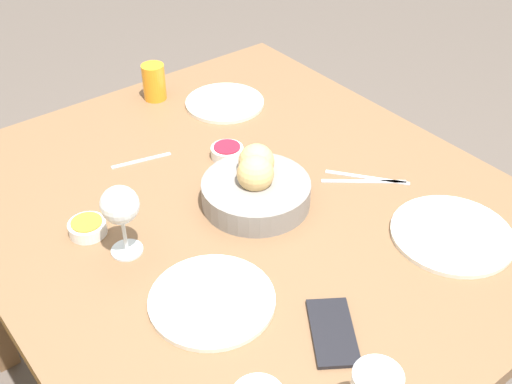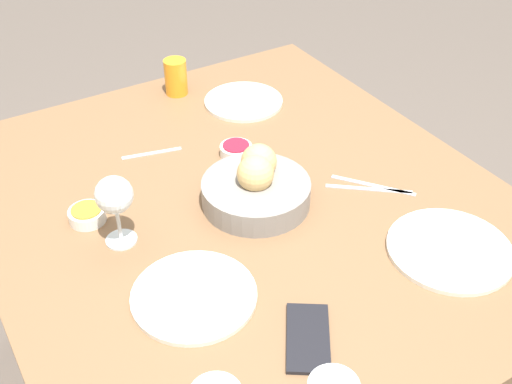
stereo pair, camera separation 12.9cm
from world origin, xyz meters
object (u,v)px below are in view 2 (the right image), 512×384
(spoon_coffee, at_px, (152,153))
(bread_basket, at_px, (256,187))
(plate_near_right, at_px, (244,101))
(juice_glass, at_px, (176,77))
(plate_far_center, at_px, (194,296))
(knife_silver, at_px, (369,189))
(cell_phone, at_px, (308,338))
(jam_bowl_honey, at_px, (87,215))
(plate_near_left, at_px, (450,250))
(wine_glass, at_px, (114,197))
(jam_bowl_berry, at_px, (236,150))
(fork_silver, at_px, (373,185))

(spoon_coffee, bearing_deg, bread_basket, -157.58)
(plate_near_right, xyz_separation_m, juice_glass, (0.15, 0.13, 0.05))
(plate_far_center, bearing_deg, knife_silver, -79.33)
(cell_phone, bearing_deg, spoon_coffee, -0.23)
(juice_glass, distance_m, jam_bowl_honey, 0.57)
(bread_basket, xyz_separation_m, plate_near_right, (0.39, -0.20, -0.04))
(plate_near_left, relative_size, wine_glass, 1.61)
(jam_bowl_berry, xyz_separation_m, spoon_coffee, (0.11, 0.17, -0.01))
(jam_bowl_berry, bearing_deg, plate_far_center, 140.76)
(wine_glass, xyz_separation_m, jam_bowl_honey, (0.10, 0.04, -0.10))
(wine_glass, xyz_separation_m, jam_bowl_berry, (0.15, -0.35, -0.10))
(knife_silver, xyz_separation_m, spoon_coffee, (0.39, 0.36, 0.00))
(juice_glass, xyz_separation_m, cell_phone, (-0.91, 0.19, -0.05))
(juice_glass, xyz_separation_m, knife_silver, (-0.63, -0.17, -0.05))
(plate_near_right, relative_size, knife_silver, 1.35)
(bread_basket, height_order, fork_silver, bread_basket)
(juice_glass, distance_m, jam_bowl_berry, 0.36)
(spoon_coffee, distance_m, cell_phone, 0.67)
(fork_silver, bearing_deg, plate_near_left, 177.78)
(spoon_coffee, xyz_separation_m, cell_phone, (-0.67, 0.00, 0.00))
(wine_glass, bearing_deg, spoon_coffee, -34.86)
(bread_basket, relative_size, jam_bowl_berry, 3.03)
(cell_phone, bearing_deg, knife_silver, -52.25)
(plate_near_right, relative_size, jam_bowl_berry, 2.73)
(plate_near_right, relative_size, cell_phone, 1.29)
(plate_near_left, relative_size, knife_silver, 1.59)
(jam_bowl_berry, height_order, cell_phone, jam_bowl_berry)
(spoon_coffee, bearing_deg, cell_phone, 179.77)
(jam_bowl_honey, distance_m, fork_silver, 0.63)
(jam_bowl_berry, height_order, fork_silver, jam_bowl_berry)
(bread_basket, bearing_deg, plate_near_right, -26.62)
(plate_near_right, distance_m, wine_glass, 0.62)
(plate_near_left, relative_size, jam_bowl_berry, 3.21)
(plate_near_right, bearing_deg, cell_phone, 157.39)
(plate_near_left, distance_m, fork_silver, 0.25)
(plate_far_center, distance_m, fork_silver, 0.51)
(fork_silver, height_order, knife_silver, same)
(bread_basket, relative_size, jam_bowl_honey, 3.03)
(fork_silver, bearing_deg, knife_silver, 108.50)
(plate_near_left, xyz_separation_m, cell_phone, (-0.04, 0.37, -0.00))
(bread_basket, xyz_separation_m, spoon_coffee, (0.29, 0.12, -0.04))
(wine_glass, xyz_separation_m, fork_silver, (-0.12, -0.56, -0.11))
(fork_silver, bearing_deg, bread_basket, 70.87)
(juice_glass, bearing_deg, jam_bowl_honey, 135.32)
(jam_bowl_berry, relative_size, cell_phone, 0.47)
(wine_glass, distance_m, knife_silver, 0.57)
(plate_near_right, height_order, plate_far_center, same)
(spoon_coffee, relative_size, cell_phone, 0.87)
(wine_glass, distance_m, jam_bowl_honey, 0.14)
(fork_silver, height_order, cell_phone, cell_phone)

